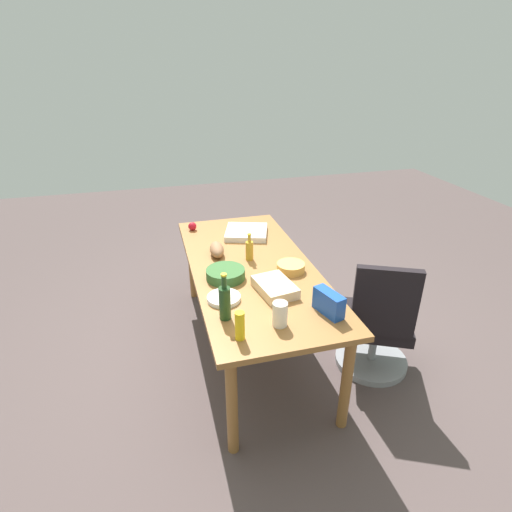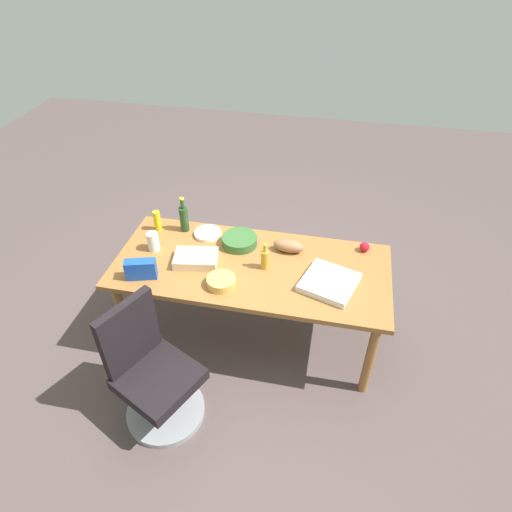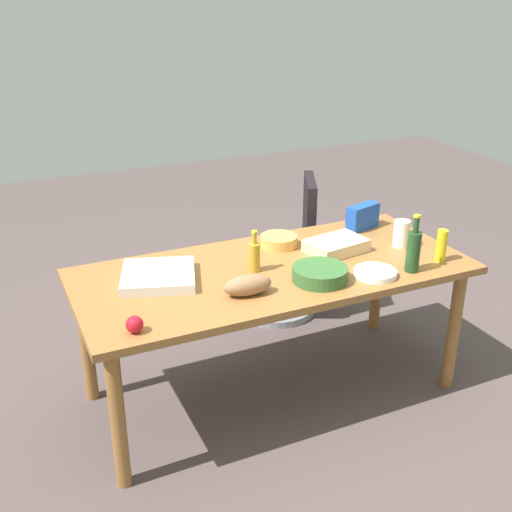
% 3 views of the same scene
% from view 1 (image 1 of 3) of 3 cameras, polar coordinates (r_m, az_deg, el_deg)
% --- Properties ---
extents(ground_plane, '(10.00, 10.00, 0.00)m').
position_cam_1_polar(ground_plane, '(3.54, -0.54, -12.53)').
color(ground_plane, '#514342').
extents(conference_table, '(2.07, 0.92, 0.77)m').
position_cam_1_polar(conference_table, '(3.16, -0.60, -2.66)').
color(conference_table, '#935F2F').
rests_on(conference_table, ground).
extents(office_chair, '(0.64, 0.64, 0.97)m').
position_cam_1_polar(office_chair, '(3.24, 16.58, -9.90)').
color(office_chair, gray).
rests_on(office_chair, ground).
extents(sheet_cake, '(0.35, 0.27, 0.07)m').
position_cam_1_polar(sheet_cake, '(2.77, 2.66, -4.39)').
color(sheet_cake, beige).
rests_on(sheet_cake, conference_table).
extents(mayo_jar, '(0.11, 0.11, 0.15)m').
position_cam_1_polar(mayo_jar, '(2.42, 3.38, -8.13)').
color(mayo_jar, white).
rests_on(mayo_jar, conference_table).
extents(pizza_box, '(0.45, 0.45, 0.05)m').
position_cam_1_polar(pizza_box, '(3.65, -1.35, 3.35)').
color(pizza_box, silver).
rests_on(pizza_box, conference_table).
extents(dressing_bottle, '(0.07, 0.07, 0.22)m').
position_cam_1_polar(dressing_bottle, '(3.17, -0.93, 0.89)').
color(dressing_bottle, '#BD8F28').
rests_on(dressing_bottle, conference_table).
extents(wine_bottle, '(0.09, 0.09, 0.31)m').
position_cam_1_polar(wine_bottle, '(2.46, -4.40, -6.40)').
color(wine_bottle, '#20411D').
rests_on(wine_bottle, conference_table).
extents(paper_plate_stack, '(0.23, 0.23, 0.03)m').
position_cam_1_polar(paper_plate_stack, '(2.69, -4.53, -5.91)').
color(paper_plate_stack, white).
rests_on(paper_plate_stack, conference_table).
extents(apple_red, '(0.09, 0.09, 0.08)m').
position_cam_1_polar(apple_red, '(3.79, -8.91, 4.14)').
color(apple_red, red).
rests_on(apple_red, conference_table).
extents(mustard_bottle, '(0.06, 0.06, 0.18)m').
position_cam_1_polar(mustard_bottle, '(2.31, -2.28, -9.74)').
color(mustard_bottle, yellow).
rests_on(mustard_bottle, conference_table).
extents(chip_bag_blue, '(0.23, 0.14, 0.15)m').
position_cam_1_polar(chip_bag_blue, '(2.56, 10.15, -6.47)').
color(chip_bag_blue, '#1948B1').
rests_on(chip_bag_blue, conference_table).
extents(bread_loaf, '(0.25, 0.13, 0.10)m').
position_cam_1_polar(bread_loaf, '(3.27, -5.52, 0.90)').
color(bread_loaf, '#946644').
rests_on(bread_loaf, conference_table).
extents(salad_bowl, '(0.32, 0.32, 0.07)m').
position_cam_1_polar(salad_bowl, '(2.93, -4.29, -2.51)').
color(salad_bowl, '#335E2C').
rests_on(salad_bowl, conference_table).
extents(chip_bowl, '(0.25, 0.25, 0.06)m').
position_cam_1_polar(chip_bowl, '(3.04, 4.90, -1.58)').
color(chip_bowl, gold).
rests_on(chip_bowl, conference_table).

